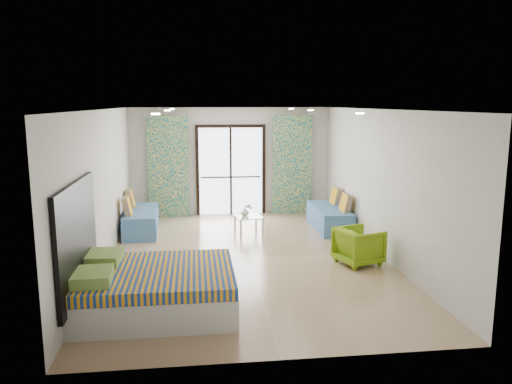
{
  "coord_description": "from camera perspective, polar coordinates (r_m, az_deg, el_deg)",
  "views": [
    {
      "loc": [
        -0.89,
        -8.79,
        2.82
      ],
      "look_at": [
        0.24,
        0.42,
        1.15
      ],
      "focal_mm": 35.0,
      "sensor_mm": 36.0,
      "label": 1
    }
  ],
  "objects": [
    {
      "name": "downlight_b",
      "position": [
        7.17,
        11.78,
        8.79
      ],
      "size": [
        0.12,
        0.12,
        0.02
      ],
      "primitive_type": "cylinder",
      "color": "#FFE0B2",
      "rests_on": "ceiling"
    },
    {
      "name": "downlight_f",
      "position": [
        12.02,
        4.05,
        9.46
      ],
      "size": [
        0.12,
        0.12,
        0.02
      ],
      "primitive_type": "cylinder",
      "color": "#FFE0B2",
      "rests_on": "ceiling"
    },
    {
      "name": "downlight_c",
      "position": [
        9.81,
        -10.1,
        9.17
      ],
      "size": [
        0.12,
        0.12,
        0.02
      ],
      "primitive_type": "cylinder",
      "color": "#FFE0B2",
      "rests_on": "ceiling"
    },
    {
      "name": "downlight_d",
      "position": [
        10.06,
        6.25,
        9.29
      ],
      "size": [
        0.12,
        0.12,
        0.02
      ],
      "primitive_type": "cylinder",
      "color": "#FFE0B2",
      "rests_on": "ceiling"
    },
    {
      "name": "downlight_a",
      "position": [
        6.81,
        -11.4,
        8.74
      ],
      "size": [
        0.12,
        0.12,
        0.02
      ],
      "primitive_type": "cylinder",
      "color": "#FFE0B2",
      "rests_on": "ceiling"
    },
    {
      "name": "daybed_left",
      "position": [
        11.26,
        -13.07,
        -3.12
      ],
      "size": [
        0.77,
        1.82,
        0.88
      ],
      "rotation": [
        0.0,
        0.0,
        0.04
      ],
      "color": "teal",
      "rests_on": "floor"
    },
    {
      "name": "balcony_door",
      "position": [
        12.64,
        -2.91,
        3.09
      ],
      "size": [
        1.76,
        0.08,
        2.28
      ],
      "color": "black",
      "rests_on": "floor"
    },
    {
      "name": "floor",
      "position": [
        9.28,
        -1.16,
        -7.5
      ],
      "size": [
        5.0,
        7.5,
        0.01
      ],
      "primitive_type": null,
      "color": "#9B7D5C",
      "rests_on": "ground"
    },
    {
      "name": "wall_right",
      "position": [
        9.54,
        13.92,
        1.03
      ],
      "size": [
        0.01,
        7.5,
        2.7
      ],
      "primitive_type": null,
      "color": "silver",
      "rests_on": "ground"
    },
    {
      "name": "wall_left",
      "position": [
        9.06,
        -17.12,
        0.41
      ],
      "size": [
        0.01,
        7.5,
        2.7
      ],
      "primitive_type": null,
      "color": "silver",
      "rests_on": "ground"
    },
    {
      "name": "bed",
      "position": [
        7.09,
        -11.49,
        -10.8
      ],
      "size": [
        2.11,
        1.72,
        0.73
      ],
      "color": "silver",
      "rests_on": "floor"
    },
    {
      "name": "armchair",
      "position": [
        9.02,
        11.67,
        -5.86
      ],
      "size": [
        0.84,
        0.87,
        0.71
      ],
      "primitive_type": "imported",
      "rotation": [
        0.0,
        0.0,
        1.91
      ],
      "color": "#7AA615",
      "rests_on": "floor"
    },
    {
      "name": "wall_front",
      "position": [
        5.33,
        2.93,
        -5.83
      ],
      "size": [
        5.0,
        0.01,
        2.7
      ],
      "primitive_type": null,
      "color": "silver",
      "rests_on": "ground"
    },
    {
      "name": "coffee_table",
      "position": [
        10.89,
        -0.85,
        -3.0
      ],
      "size": [
        0.66,
        0.66,
        0.65
      ],
      "rotation": [
        0.0,
        0.0,
        0.18
      ],
      "color": "silver",
      "rests_on": "floor"
    },
    {
      "name": "downlight_e",
      "position": [
        11.81,
        -9.59,
        9.33
      ],
      "size": [
        0.12,
        0.12,
        0.02
      ],
      "primitive_type": "cylinder",
      "color": "#FFE0B2",
      "rests_on": "ceiling"
    },
    {
      "name": "curtain_right",
      "position": [
        12.7,
        4.15,
        3.07
      ],
      "size": [
        1.0,
        0.1,
        2.5
      ],
      "primitive_type": "cube",
      "color": "silver",
      "rests_on": "floor"
    },
    {
      "name": "curtain_left",
      "position": [
        12.48,
        -9.98,
        2.82
      ],
      "size": [
        1.0,
        0.1,
        2.5
      ],
      "primitive_type": "cube",
      "color": "silver",
      "rests_on": "floor"
    },
    {
      "name": "wall_back",
      "position": [
        12.66,
        -2.92,
        3.52
      ],
      "size": [
        5.0,
        0.01,
        2.7
      ],
      "primitive_type": null,
      "color": "silver",
      "rests_on": "ground"
    },
    {
      "name": "vase",
      "position": [
        10.92,
        -1.29,
        -2.28
      ],
      "size": [
        0.22,
        0.23,
        0.18
      ],
      "primitive_type": "imported",
      "rotation": [
        0.0,
        0.0,
        -0.29
      ],
      "color": "white",
      "rests_on": "coffee_table"
    },
    {
      "name": "switch_plate",
      "position": [
        8.2,
        -17.94,
        -2.77
      ],
      "size": [
        0.02,
        0.1,
        0.1
      ],
      "primitive_type": "cube",
      "color": "silver",
      "rests_on": "wall_left"
    },
    {
      "name": "daybed_right",
      "position": [
        11.42,
        8.47,
        -2.81
      ],
      "size": [
        0.71,
        1.77,
        0.87
      ],
      "rotation": [
        0.0,
        0.0,
        -0.01
      ],
      "color": "teal",
      "rests_on": "floor"
    },
    {
      "name": "ceiling",
      "position": [
        8.84,
        -1.22,
        9.42
      ],
      "size": [
        5.0,
        7.5,
        0.01
      ],
      "primitive_type": null,
      "color": "silver",
      "rests_on": "ground"
    },
    {
      "name": "headboard",
      "position": [
        7.01,
        -19.75,
        -5.04
      ],
      "size": [
        0.06,
        2.1,
        1.5
      ],
      "primitive_type": "cube",
      "color": "black",
      "rests_on": "floor"
    },
    {
      "name": "balcony_rail",
      "position": [
        12.69,
        -2.9,
        1.72
      ],
      "size": [
        1.52,
        0.03,
        0.04
      ],
      "primitive_type": "cube",
      "color": "#595451",
      "rests_on": "balcony_door"
    }
  ]
}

